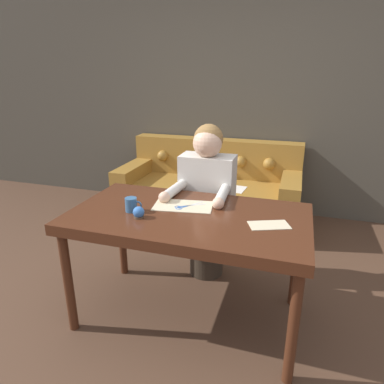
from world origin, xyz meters
The scene contains 10 objects.
ground_plane centered at (0.00, 0.00, 0.00)m, with size 16.00×16.00×0.00m, color #4C3323.
wall_back centered at (0.00, 2.26, 1.30)m, with size 8.00×0.06×2.60m.
dining_table centered at (0.10, 0.12, 0.70)m, with size 1.50×0.82×0.78m.
couch centered at (-0.20, 1.82, 0.31)m, with size 1.98×0.91×0.87m.
person centered at (0.07, 0.68, 0.66)m, with size 0.46×0.61×1.26m.
pattern_paper_main centered at (0.03, 0.23, 0.78)m, with size 0.42×0.27×0.00m.
pattern_paper_offcut centered at (0.60, 0.09, 0.78)m, with size 0.26×0.20×0.00m.
scissors centered at (0.04, 0.21, 0.78)m, with size 0.19×0.19×0.01m.
mug centered at (-0.26, 0.05, 0.82)m, with size 0.11×0.08×0.09m.
pin_cushion centered at (-0.17, -0.03, 0.81)m, with size 0.07×0.07×0.07m.
Camera 1 is at (0.71, -1.77, 1.63)m, focal length 32.00 mm.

